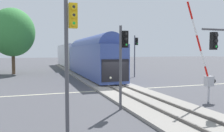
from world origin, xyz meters
name	(u,v)px	position (x,y,z in m)	size (l,w,h in m)	color
ground_plane	(119,90)	(0.00, 0.00, 0.00)	(220.00, 220.00, 0.00)	#47474C
road_centre_stripe	(119,90)	(0.00, 0.00, 0.00)	(44.00, 0.20, 0.01)	beige
railway_track	(119,89)	(0.00, 0.00, 0.10)	(4.40, 80.00, 0.32)	gray
commuter_train	(79,55)	(0.00, 19.67, 2.80)	(3.04, 40.31, 5.16)	#384C93
crossing_gate_near	(207,72)	(3.89, -6.63, 2.11)	(2.49, 0.40, 6.75)	#B7B7BC
traffic_signal_near_left	(70,43)	(-5.92, -9.87, 3.85)	(0.53, 0.38, 5.75)	#4C4C51
traffic_signal_median	(123,54)	(-2.30, -6.61, 3.37)	(0.53, 0.38, 5.03)	#4C4C51
traffic_signal_far_side	(136,49)	(5.74, 8.92, 3.79)	(0.53, 0.38, 5.66)	#4C4C51
oak_behind_train	(13,32)	(-10.33, 18.44, 6.37)	(6.58, 6.58, 10.04)	brown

